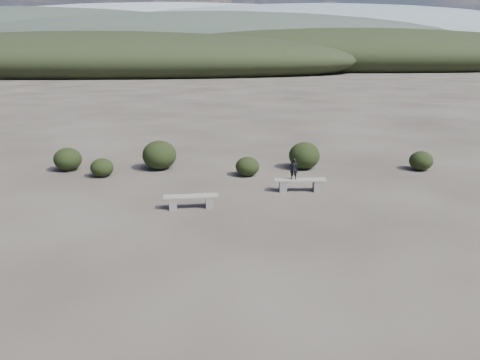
{
  "coord_description": "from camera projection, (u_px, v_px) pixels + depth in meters",
  "views": [
    {
      "loc": [
        -0.62,
        -11.79,
        5.46
      ],
      "look_at": [
        0.2,
        3.5,
        1.1
      ],
      "focal_mm": 35.0,
      "sensor_mm": 36.0,
      "label": 1
    }
  ],
  "objects": [
    {
      "name": "bench_left",
      "position": [
        191.0,
        200.0,
        16.36
      ],
      "size": [
        1.94,
        0.55,
        0.48
      ],
      "rotation": [
        0.0,
        0.0,
        0.08
      ],
      "color": "slate",
      "rests_on": "ground"
    },
    {
      "name": "bench_right",
      "position": [
        300.0,
        184.0,
        18.28
      ],
      "size": [
        2.02,
        0.47,
        0.5
      ],
      "rotation": [
        0.0,
        0.0,
        -0.03
      ],
      "color": "slate",
      "rests_on": "ground"
    },
    {
      "name": "shrub_a",
      "position": [
        102.0,
        168.0,
        20.37
      ],
      "size": [
        0.99,
        0.99,
        0.81
      ],
      "primitive_type": "ellipsoid",
      "color": "black",
      "rests_on": "ground"
    },
    {
      "name": "seated_person",
      "position": [
        294.0,
        169.0,
        18.11
      ],
      "size": [
        0.35,
        0.27,
        0.83
      ],
      "primitive_type": "imported",
      "rotation": [
        0.0,
        0.0,
        2.87
      ],
      "color": "black",
      "rests_on": "bench_right"
    },
    {
      "name": "ground",
      "position": [
        240.0,
        253.0,
        12.85
      ],
      "size": [
        1200.0,
        1200.0,
        0.0
      ],
      "primitive_type": "plane",
      "color": "#332D27",
      "rests_on": "ground"
    },
    {
      "name": "shrub_b",
      "position": [
        159.0,
        155.0,
        21.55
      ],
      "size": [
        1.56,
        1.56,
        1.33
      ],
      "primitive_type": "ellipsoid",
      "color": "black",
      "rests_on": "ground"
    },
    {
      "name": "shrub_c",
      "position": [
        247.0,
        166.0,
        20.5
      ],
      "size": [
        1.05,
        1.05,
        0.84
      ],
      "primitive_type": "ellipsoid",
      "color": "black",
      "rests_on": "ground"
    },
    {
      "name": "mountain_ridges",
      "position": [
        204.0,
        39.0,
        335.14
      ],
      "size": [
        500.0,
        400.0,
        56.0
      ],
      "color": "black",
      "rests_on": "ground"
    },
    {
      "name": "shrub_d",
      "position": [
        304.0,
        156.0,
        21.63
      ],
      "size": [
        1.43,
        1.43,
        1.25
      ],
      "primitive_type": "ellipsoid",
      "color": "black",
      "rests_on": "ground"
    },
    {
      "name": "shrub_e",
      "position": [
        421.0,
        161.0,
        21.43
      ],
      "size": [
        1.06,
        1.06,
        0.88
      ],
      "primitive_type": "ellipsoid",
      "color": "black",
      "rests_on": "ground"
    },
    {
      "name": "shrub_f",
      "position": [
        68.0,
        159.0,
        21.35
      ],
      "size": [
        1.25,
        1.25,
        1.06
      ],
      "primitive_type": "ellipsoid",
      "color": "black",
      "rests_on": "ground"
    }
  ]
}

